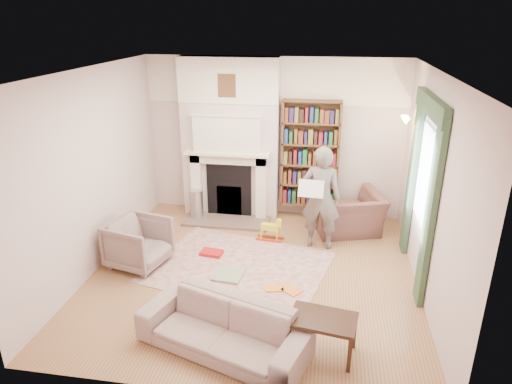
% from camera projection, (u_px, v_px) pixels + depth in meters
% --- Properties ---
extents(floor, '(4.50, 4.50, 0.00)m').
position_uv_depth(floor, '(253.00, 273.00, 6.49)').
color(floor, brown).
rests_on(floor, ground).
extents(ceiling, '(4.50, 4.50, 0.00)m').
position_uv_depth(ceiling, '(253.00, 72.00, 5.47)').
color(ceiling, white).
rests_on(ceiling, wall_back).
extents(wall_back, '(4.50, 0.00, 4.50)m').
position_uv_depth(wall_back, '(274.00, 138.00, 8.05)').
color(wall_back, beige).
rests_on(wall_back, floor).
extents(wall_front, '(4.50, 0.00, 4.50)m').
position_uv_depth(wall_front, '(209.00, 269.00, 3.91)').
color(wall_front, beige).
rests_on(wall_front, floor).
extents(wall_left, '(0.00, 4.50, 4.50)m').
position_uv_depth(wall_left, '(93.00, 172.00, 6.31)').
color(wall_left, beige).
rests_on(wall_left, floor).
extents(wall_right, '(0.00, 4.50, 4.50)m').
position_uv_depth(wall_right, '(432.00, 191.00, 5.64)').
color(wall_right, beige).
rests_on(wall_right, floor).
extents(fireplace, '(1.70, 0.58, 2.80)m').
position_uv_depth(fireplace, '(230.00, 140.00, 7.98)').
color(fireplace, beige).
rests_on(fireplace, floor).
extents(bookcase, '(1.00, 0.24, 1.85)m').
position_uv_depth(bookcase, '(310.00, 154.00, 7.91)').
color(bookcase, brown).
rests_on(bookcase, floor).
extents(window, '(0.02, 0.90, 1.30)m').
position_uv_depth(window, '(425.00, 177.00, 5.99)').
color(window, silver).
rests_on(window, wall_right).
extents(curtain_left, '(0.07, 0.32, 2.40)m').
position_uv_depth(curtain_left, '(430.00, 215.00, 5.45)').
color(curtain_left, '#324E32').
rests_on(curtain_left, floor).
extents(curtain_right, '(0.07, 0.32, 2.40)m').
position_uv_depth(curtain_right, '(412.00, 177.00, 6.73)').
color(curtain_right, '#324E32').
rests_on(curtain_right, floor).
extents(pelmet, '(0.09, 1.70, 0.24)m').
position_uv_depth(pelmet, '(432.00, 106.00, 5.66)').
color(pelmet, '#324E32').
rests_on(pelmet, wall_right).
extents(wall_sconce, '(0.20, 0.24, 0.24)m').
position_uv_depth(wall_sconce, '(402.00, 124.00, 6.87)').
color(wall_sconce, gold).
rests_on(wall_sconce, wall_right).
extents(rug, '(2.81, 2.39, 0.01)m').
position_uv_depth(rug, '(238.00, 267.00, 6.64)').
color(rug, beige).
rests_on(rug, floor).
extents(armchair_reading, '(1.29, 1.20, 0.69)m').
position_uv_depth(armchair_reading, '(348.00, 213.00, 7.63)').
color(armchair_reading, brown).
rests_on(armchair_reading, floor).
extents(armchair_left, '(0.93, 0.92, 0.70)m').
position_uv_depth(armchair_left, '(139.00, 243.00, 6.60)').
color(armchair_left, gray).
rests_on(armchair_left, floor).
extents(sofa, '(2.00, 1.29, 0.55)m').
position_uv_depth(sofa, '(223.00, 328.00, 4.93)').
color(sofa, '#BBA99A').
rests_on(sofa, floor).
extents(man_reading, '(0.63, 0.44, 1.64)m').
position_uv_depth(man_reading, '(321.00, 198.00, 6.97)').
color(man_reading, '#60564D').
rests_on(man_reading, floor).
extents(newspaper, '(0.38, 0.13, 0.25)m').
position_uv_depth(newspaper, '(311.00, 189.00, 6.73)').
color(newspaper, white).
rests_on(newspaper, man_reading).
extents(coffee_table, '(0.76, 0.56, 0.45)m').
position_uv_depth(coffee_table, '(322.00, 335.00, 4.89)').
color(coffee_table, '#301C11').
rests_on(coffee_table, floor).
extents(paraffin_heater, '(0.28, 0.28, 0.55)m').
position_uv_depth(paraffin_heater, '(197.00, 204.00, 8.14)').
color(paraffin_heater, '#A7A9AE').
rests_on(paraffin_heater, floor).
extents(rocking_horse, '(0.46, 0.22, 0.39)m').
position_uv_depth(rocking_horse, '(270.00, 229.00, 7.37)').
color(rocking_horse, yellow).
rests_on(rocking_horse, rug).
extents(board_game, '(0.44, 0.44, 0.03)m').
position_uv_depth(board_game, '(228.00, 275.00, 6.41)').
color(board_game, '#DABD4D').
rests_on(board_game, rug).
extents(game_box_lid, '(0.35, 0.26, 0.05)m').
position_uv_depth(game_box_lid, '(212.00, 253.00, 6.97)').
color(game_box_lid, red).
rests_on(game_box_lid, rug).
extents(comic_annuals, '(0.52, 0.28, 0.02)m').
position_uv_depth(comic_annuals, '(283.00, 289.00, 6.08)').
color(comic_annuals, red).
rests_on(comic_annuals, rug).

